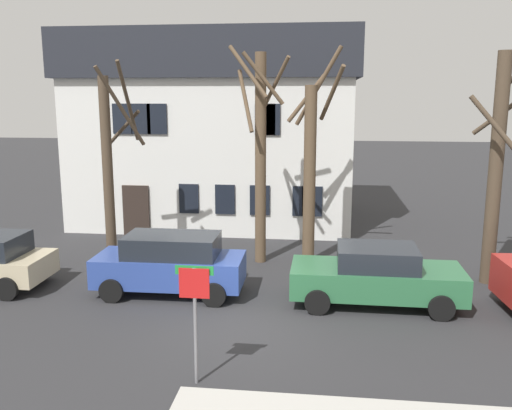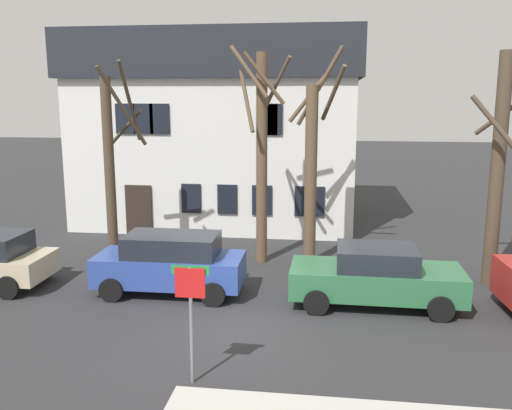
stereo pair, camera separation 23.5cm
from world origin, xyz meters
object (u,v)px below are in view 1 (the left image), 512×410
Objects in this scene: building_main at (219,127)px; tree_bare_far at (311,166)px; tree_bare_near at (110,163)px; tree_bare_mid at (260,151)px; car_blue_wagon at (170,263)px; car_green_sedan at (376,276)px; tree_bare_end at (499,161)px; street_sign_pole at (195,302)px.

building_main is 1.70× the size of tree_bare_far.
tree_bare_mid is at bearing 4.27° from tree_bare_near.
car_green_sedan is at bearing -1.57° from car_blue_wagon.
tree_bare_near is 4.94m from car_blue_wagon.
tree_bare_mid is 1.00× the size of tree_bare_far.
tree_bare_near is 9.71m from car_green_sedan.
tree_bare_end is (5.62, -1.34, 0.42)m from tree_bare_far.
building_main is 1.60× the size of tree_bare_end.
tree_bare_near is 1.46× the size of car_green_sedan.
building_main is 13.06m from tree_bare_end.
tree_bare_mid is 1.70× the size of car_blue_wagon.
street_sign_pole is at bearing -92.35° from tree_bare_mid.
street_sign_pole is at bearing -81.27° from building_main.
tree_bare_end is (10.04, -8.33, -0.46)m from building_main.
tree_bare_mid is at bearing -178.87° from tree_bare_far.
tree_bare_near is 12.50m from tree_bare_end.
building_main is at bearing 71.89° from tree_bare_near.
tree_bare_end is at bearing -39.66° from building_main.
tree_bare_far is at bearing 166.58° from tree_bare_end.
tree_bare_near is 0.93× the size of tree_bare_mid.
tree_bare_far reaches higher than street_sign_pole.
tree_bare_end is at bearing 42.87° from street_sign_pole.
tree_bare_far is at bearing -57.65° from building_main.
tree_bare_near is at bearing 120.79° from street_sign_pole.
street_sign_pole is at bearing -137.13° from tree_bare_end.
street_sign_pole is (1.89, -4.96, 0.82)m from car_blue_wagon.
car_green_sedan is 1.90× the size of street_sign_pole.
tree_bare_mid is 7.44m from tree_bare_end.
tree_bare_mid is 5.08m from car_blue_wagon.
tree_bare_near reaches higher than car_blue_wagon.
building_main is at bearing 122.35° from tree_bare_far.
car_blue_wagon is (0.48, -10.49, -3.34)m from building_main.
tree_bare_near is 0.93× the size of tree_bare_far.
car_green_sedan is at bearing -62.26° from tree_bare_far.
tree_bare_far is 1.71× the size of car_blue_wagon.
car_blue_wagon is at bearing -138.39° from tree_bare_far.
tree_bare_far is 2.98× the size of street_sign_pole.
building_main reaches higher than street_sign_pole.
tree_bare_near reaches higher than car_green_sedan.
car_blue_wagon is 5.37m from street_sign_pole.
building_main is 2.67× the size of car_green_sedan.
building_main is 1.71× the size of tree_bare_mid.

